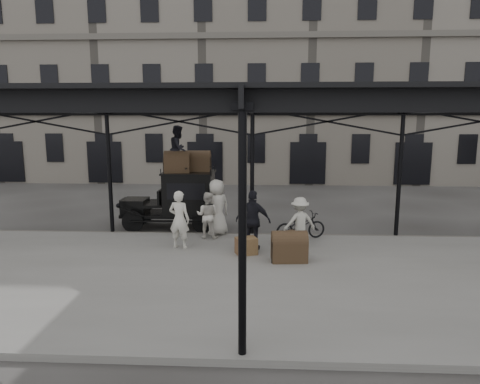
% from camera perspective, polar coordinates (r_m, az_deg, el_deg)
% --- Properties ---
extents(ground, '(120.00, 120.00, 0.00)m').
position_cam_1_polar(ground, '(13.29, 1.41, -8.45)').
color(ground, '#383533').
rests_on(ground, ground).
extents(platform, '(28.00, 8.00, 0.15)m').
position_cam_1_polar(platform, '(11.38, 1.15, -11.26)').
color(platform, slate).
rests_on(platform, ground).
extents(canopy, '(22.50, 9.00, 4.74)m').
position_cam_1_polar(canopy, '(10.90, 1.28, 12.09)').
color(canopy, black).
rests_on(canopy, ground).
extents(building_frontage, '(64.00, 8.00, 14.00)m').
position_cam_1_polar(building_frontage, '(30.74, 2.33, 15.14)').
color(building_frontage, slate).
rests_on(building_frontage, ground).
extents(taxi, '(3.65, 1.55, 2.18)m').
position_cam_1_polar(taxi, '(16.36, -7.86, -0.69)').
color(taxi, black).
rests_on(taxi, ground).
extents(porter_left, '(0.74, 0.57, 1.82)m').
position_cam_1_polar(porter_left, '(13.41, -8.10, -3.66)').
color(porter_left, silver).
rests_on(porter_left, platform).
extents(porter_midleft, '(0.85, 0.71, 1.57)m').
position_cam_1_polar(porter_midleft, '(14.46, -4.37, -3.10)').
color(porter_midleft, beige).
rests_on(porter_midleft, platform).
extents(porter_centre, '(1.13, 1.06, 1.94)m').
position_cam_1_polar(porter_centre, '(14.81, -3.09, -2.05)').
color(porter_centre, beige).
rests_on(porter_centre, platform).
extents(porter_official, '(1.17, 0.69, 1.86)m').
position_cam_1_polar(porter_official, '(13.08, 1.75, -3.82)').
color(porter_official, black).
rests_on(porter_official, platform).
extents(porter_right, '(1.15, 0.85, 1.59)m').
position_cam_1_polar(porter_right, '(13.55, 7.96, -4.02)').
color(porter_right, beige).
rests_on(porter_right, platform).
extents(bicycle, '(1.85, 1.13, 0.92)m').
position_cam_1_polar(bicycle, '(14.50, 8.08, -4.47)').
color(bicycle, black).
rests_on(bicycle, platform).
extents(porter_roof, '(0.78, 0.93, 1.72)m').
position_cam_1_polar(porter_roof, '(16.04, -8.19, 5.71)').
color(porter_roof, black).
rests_on(porter_roof, taxi).
extents(steamer_trunk_roof_near, '(0.99, 0.69, 0.67)m').
position_cam_1_polar(steamer_trunk_roof_near, '(15.95, -8.42, 3.79)').
color(steamer_trunk_roof_near, '#4A3522').
rests_on(steamer_trunk_roof_near, taxi).
extents(steamer_trunk_roof_far, '(0.89, 0.55, 0.65)m').
position_cam_1_polar(steamer_trunk_roof_far, '(16.26, -5.51, 3.93)').
color(steamer_trunk_roof_far, '#4A3522').
rests_on(steamer_trunk_roof_far, taxi).
extents(steamer_trunk_platform, '(1.04, 0.68, 0.73)m').
position_cam_1_polar(steamer_trunk_platform, '(12.32, 6.58, -7.48)').
color(steamer_trunk_platform, '#4A3522').
rests_on(steamer_trunk_platform, platform).
extents(wicker_hamper, '(0.72, 0.63, 0.50)m').
position_cam_1_polar(wicker_hamper, '(12.87, 0.84, -7.19)').
color(wicker_hamper, brown).
rests_on(wicker_hamper, platform).
extents(suitcase_upright, '(0.29, 0.62, 0.45)m').
position_cam_1_polar(suitcase_upright, '(13.73, 7.07, -6.28)').
color(suitcase_upright, '#4A3522').
rests_on(suitcase_upright, platform).
extents(suitcase_flat, '(0.56, 0.50, 0.40)m').
position_cam_1_polar(suitcase_flat, '(14.05, 6.23, -5.99)').
color(suitcase_flat, '#4A3522').
rests_on(suitcase_flat, platform).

